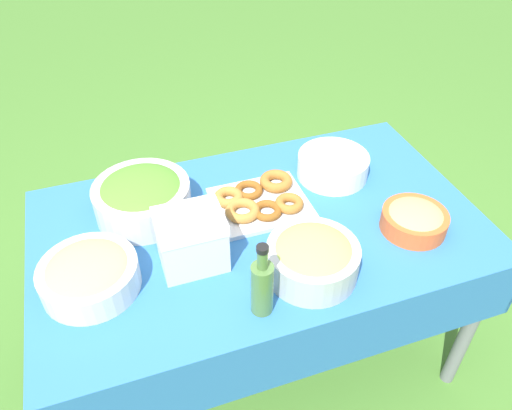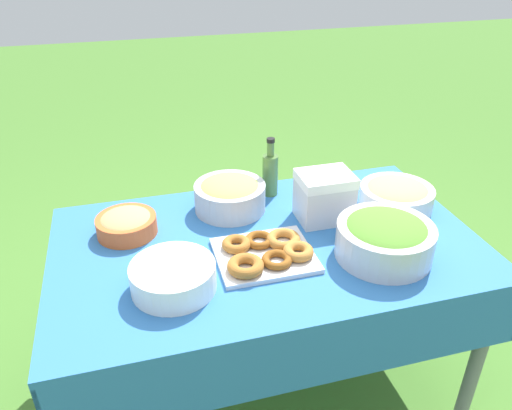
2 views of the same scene
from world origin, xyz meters
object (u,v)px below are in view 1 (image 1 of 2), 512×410
object	(u,v)px
pasta_bowl	(89,274)
olive_oil_bottle	(262,286)
bread_bowl	(414,219)
fruit_bowl	(313,258)
donut_platter	(259,200)
salad_bowl	(142,196)
cooler_box	(191,240)
plate_stack	(333,166)

from	to	relation	value
pasta_bowl	olive_oil_bottle	bearing A→B (deg)	-28.31
pasta_bowl	bread_bowl	world-z (taller)	pasta_bowl
fruit_bowl	olive_oil_bottle	bearing A→B (deg)	-157.21
donut_platter	olive_oil_bottle	world-z (taller)	olive_oil_bottle
salad_bowl	cooler_box	distance (m)	0.29
pasta_bowl	salad_bowl	bearing A→B (deg)	54.28
bread_bowl	cooler_box	distance (m)	0.71
donut_platter	fruit_bowl	bearing A→B (deg)	-83.12
salad_bowl	donut_platter	size ratio (longest dim) A/B	1.00
salad_bowl	plate_stack	world-z (taller)	salad_bowl
olive_oil_bottle	cooler_box	distance (m)	0.27
salad_bowl	pasta_bowl	bearing A→B (deg)	-125.72
pasta_bowl	bread_bowl	size ratio (longest dim) A/B	1.32
bread_bowl	fruit_bowl	xyz separation A→B (m)	(-0.39, -0.07, 0.02)
olive_oil_bottle	bread_bowl	size ratio (longest dim) A/B	1.14
cooler_box	salad_bowl	bearing A→B (deg)	110.34
salad_bowl	olive_oil_bottle	world-z (taller)	olive_oil_bottle
cooler_box	fruit_bowl	bearing A→B (deg)	-26.39
salad_bowl	cooler_box	xyz separation A→B (m)	(0.10, -0.27, 0.02)
salad_bowl	bread_bowl	bearing A→B (deg)	-24.14
pasta_bowl	donut_platter	bearing A→B (deg)	17.88
salad_bowl	fruit_bowl	bearing A→B (deg)	-45.83
plate_stack	bread_bowl	world-z (taller)	plate_stack
bread_bowl	plate_stack	bearing A→B (deg)	109.07
salad_bowl	bread_bowl	world-z (taller)	salad_bowl
bread_bowl	fruit_bowl	bearing A→B (deg)	-169.97
donut_platter	olive_oil_bottle	size ratio (longest dim) A/B	1.32
donut_platter	olive_oil_bottle	distance (m)	0.44
cooler_box	olive_oil_bottle	bearing A→B (deg)	-59.97
bread_bowl	fruit_bowl	distance (m)	0.39
donut_platter	fruit_bowl	xyz separation A→B (m)	(0.04, -0.34, 0.04)
salad_bowl	plate_stack	xyz separation A→B (m)	(0.68, -0.01, -0.03)
plate_stack	olive_oil_bottle	world-z (taller)	olive_oil_bottle
plate_stack	bread_bowl	xyz separation A→B (m)	(0.12, -0.34, -0.00)
plate_stack	fruit_bowl	distance (m)	0.49
salad_bowl	fruit_bowl	world-z (taller)	salad_bowl
olive_oil_bottle	bread_bowl	distance (m)	0.59
cooler_box	donut_platter	bearing A→B (deg)	33.83
pasta_bowl	fruit_bowl	size ratio (longest dim) A/B	1.03
bread_bowl	cooler_box	xyz separation A→B (m)	(-0.70, 0.09, 0.05)
bread_bowl	cooler_box	world-z (taller)	cooler_box
donut_platter	bread_bowl	size ratio (longest dim) A/B	1.51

